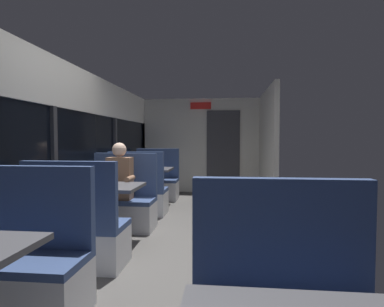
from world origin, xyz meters
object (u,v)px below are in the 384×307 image
(bench_near_window_facing_entry, at_px, (23,271))
(dining_table_mid_window, at_px, (104,193))
(seated_passenger, at_px, (121,193))
(bench_mid_window_facing_end, at_px, (78,235))
(bench_far_window_facing_entry, at_px, (156,184))
(bench_mid_window_facing_entry, at_px, (122,206))
(dining_table_far_window, at_px, (148,173))
(bench_far_window_facing_end, at_px, (139,196))

(bench_near_window_facing_entry, distance_m, dining_table_mid_window, 1.61)
(dining_table_mid_window, distance_m, seated_passenger, 0.64)
(bench_mid_window_facing_end, xyz_separation_m, bench_far_window_facing_entry, (0.00, 3.68, 0.00))
(bench_mid_window_facing_end, xyz_separation_m, bench_mid_window_facing_entry, (0.00, 1.40, 0.00))
(bench_near_window_facing_entry, bearing_deg, dining_table_far_window, 90.00)
(dining_table_far_window, distance_m, bench_far_window_facing_end, 0.77)
(dining_table_mid_window, bearing_deg, dining_table_far_window, 90.00)
(bench_mid_window_facing_end, height_order, bench_far_window_facing_end, same)
(bench_mid_window_facing_entry, relative_size, dining_table_far_window, 1.22)
(bench_near_window_facing_entry, distance_m, dining_table_far_window, 3.87)
(bench_mid_window_facing_end, height_order, seated_passenger, seated_passenger)
(dining_table_mid_window, bearing_deg, bench_far_window_facing_entry, 90.00)
(bench_far_window_facing_entry, bearing_deg, dining_table_far_window, -90.00)
(dining_table_mid_window, xyz_separation_m, bench_far_window_facing_end, (0.00, 1.58, -0.31))
(seated_passenger, bearing_deg, bench_mid_window_facing_end, -90.00)
(bench_mid_window_facing_end, distance_m, bench_far_window_facing_end, 2.28)
(seated_passenger, bearing_deg, bench_far_window_facing_end, 90.00)
(bench_mid_window_facing_end, relative_size, dining_table_far_window, 1.22)
(bench_near_window_facing_entry, bearing_deg, bench_mid_window_facing_end, 90.00)
(dining_table_far_window, xyz_separation_m, bench_far_window_facing_entry, (0.00, 0.70, -0.31))
(dining_table_mid_window, relative_size, bench_mid_window_facing_end, 0.82)
(bench_mid_window_facing_end, height_order, dining_table_far_window, bench_mid_window_facing_end)
(bench_mid_window_facing_entry, distance_m, bench_far_window_facing_end, 0.88)
(dining_table_far_window, bearing_deg, dining_table_mid_window, -90.00)
(bench_far_window_facing_entry, bearing_deg, bench_far_window_facing_end, -90.00)
(seated_passenger, bearing_deg, bench_near_window_facing_entry, -90.00)
(bench_near_window_facing_entry, xyz_separation_m, dining_table_far_window, (0.00, 3.85, 0.31))
(bench_far_window_facing_end, height_order, seated_passenger, seated_passenger)
(bench_far_window_facing_end, relative_size, seated_passenger, 0.87)
(bench_near_window_facing_entry, bearing_deg, seated_passenger, 90.00)
(bench_near_window_facing_entry, xyz_separation_m, seated_passenger, (0.00, 2.20, 0.21))
(bench_near_window_facing_entry, distance_m, bench_mid_window_facing_end, 0.88)
(seated_passenger, bearing_deg, bench_far_window_facing_entry, 90.00)
(bench_mid_window_facing_end, distance_m, dining_table_far_window, 2.99)
(dining_table_mid_window, relative_size, bench_far_window_facing_entry, 0.82)
(dining_table_mid_window, xyz_separation_m, bench_far_window_facing_entry, (0.00, 2.98, -0.31))
(dining_table_far_window, bearing_deg, bench_near_window_facing_entry, -90.00)
(bench_far_window_facing_end, relative_size, bench_far_window_facing_entry, 1.00)
(bench_mid_window_facing_end, xyz_separation_m, dining_table_far_window, (0.00, 2.98, 0.31))
(dining_table_mid_window, xyz_separation_m, bench_mid_window_facing_end, (0.00, -0.70, -0.31))
(bench_mid_window_facing_entry, bearing_deg, bench_near_window_facing_entry, -90.00)
(seated_passenger, bearing_deg, dining_table_mid_window, -90.00)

